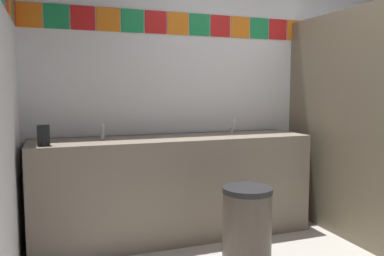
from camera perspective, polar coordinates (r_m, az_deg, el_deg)
The scene contains 8 objects.
wall_back at distance 4.17m, azimuth 9.28°, elevation 5.17°, with size 4.55×0.09×2.58m.
vanity_counter at distance 3.58m, azimuth -2.57°, elevation -8.37°, with size 2.45×0.59×0.90m.
faucet_left at distance 3.45m, azimuth -12.82°, elevation -0.68°, with size 0.04×0.10×0.14m.
faucet_right at distance 3.79m, azimuth 5.86°, elevation 0.00°, with size 0.04×0.10×0.14m.
soap_dispenser at distance 3.16m, azimuth -20.69°, elevation -1.00°, with size 0.09×0.09×0.16m.
stall_divider at distance 3.70m, azimuth 24.69°, elevation 0.20°, with size 0.92×1.45×2.01m.
toilet at distance 4.40m, azimuth 22.22°, elevation -8.18°, with size 0.39×0.49×0.74m.
trash_bin at distance 2.97m, azimuth 7.95°, elevation -14.30°, with size 0.36×0.36×0.62m.
Camera 1 is at (-2.03, -2.02, 1.33)m, focal length 36.87 mm.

